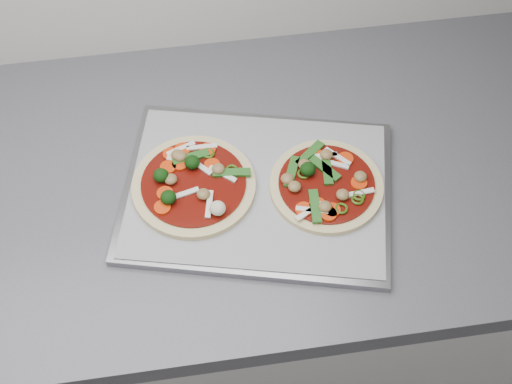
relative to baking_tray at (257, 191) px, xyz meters
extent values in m
cube|color=silver|center=(-0.02, 0.04, -0.48)|extent=(3.60, 0.60, 0.86)
cube|color=#5B5B62|center=(-0.02, 0.04, -0.03)|extent=(3.60, 0.60, 0.04)
cube|color=gray|center=(0.00, 0.00, 0.00)|extent=(0.47, 0.39, 0.01)
cube|color=#A4A4AA|center=(0.00, 0.00, 0.01)|extent=(0.44, 0.37, 0.00)
cylinder|color=#D1C082|center=(-0.10, 0.01, 0.01)|extent=(0.22, 0.22, 0.01)
cylinder|color=#630A09|center=(-0.10, 0.01, 0.02)|extent=(0.19, 0.19, 0.00)
cube|color=#2A6C21|center=(-0.10, 0.06, 0.02)|extent=(0.06, 0.02, 0.00)
ellipsoid|color=beige|center=(-0.07, -0.04, 0.03)|extent=(0.03, 0.03, 0.02)
ellipsoid|color=brown|center=(-0.08, -0.01, 0.03)|extent=(0.02, 0.02, 0.01)
cylinder|color=red|center=(-0.13, 0.07, 0.02)|extent=(0.03, 0.03, 0.00)
ellipsoid|color=brown|center=(-0.06, 0.03, 0.03)|extent=(0.02, 0.02, 0.01)
cylinder|color=red|center=(-0.13, 0.05, 0.02)|extent=(0.03, 0.03, 0.00)
cube|color=white|center=(-0.08, 0.04, 0.02)|extent=(0.04, 0.04, 0.00)
ellipsoid|color=brown|center=(-0.13, 0.02, 0.03)|extent=(0.03, 0.03, 0.01)
cube|color=white|center=(-0.08, 0.08, 0.02)|extent=(0.05, 0.01, 0.00)
cylinder|color=red|center=(-0.14, 0.00, 0.02)|extent=(0.04, 0.04, 0.00)
torus|color=#2E4A0C|center=(-0.07, 0.06, 0.02)|extent=(0.03, 0.03, 0.00)
ellipsoid|color=brown|center=(-0.12, 0.07, 0.03)|extent=(0.03, 0.03, 0.01)
cube|color=white|center=(-0.11, 0.08, 0.02)|extent=(0.05, 0.02, 0.00)
ellipsoid|color=brown|center=(-0.11, 0.06, 0.03)|extent=(0.02, 0.02, 0.01)
cube|color=white|center=(-0.11, -0.01, 0.02)|extent=(0.05, 0.02, 0.00)
ellipsoid|color=#11390B|center=(-0.14, 0.03, 0.03)|extent=(0.03, 0.03, 0.02)
cylinder|color=red|center=(-0.07, 0.07, 0.02)|extent=(0.03, 0.03, 0.00)
cylinder|color=red|center=(-0.06, 0.04, 0.02)|extent=(0.03, 0.03, 0.00)
cube|color=white|center=(-0.08, -0.03, 0.02)|extent=(0.02, 0.05, 0.00)
ellipsoid|color=#11390B|center=(-0.09, 0.05, 0.03)|extent=(0.03, 0.03, 0.02)
cylinder|color=red|center=(-0.11, 0.05, 0.02)|extent=(0.03, 0.03, 0.00)
ellipsoid|color=#11390B|center=(-0.14, -0.01, 0.03)|extent=(0.03, 0.03, 0.02)
cube|color=white|center=(-0.05, 0.02, 0.02)|extent=(0.04, 0.04, 0.00)
cube|color=#2A6C21|center=(-0.04, 0.02, 0.02)|extent=(0.06, 0.02, 0.00)
cylinder|color=red|center=(-0.11, 0.08, 0.02)|extent=(0.03, 0.03, 0.00)
torus|color=#2E4A0C|center=(-0.04, 0.03, 0.02)|extent=(0.03, 0.03, 0.00)
cube|color=white|center=(-0.11, 0.06, 0.02)|extent=(0.05, 0.02, 0.00)
cylinder|color=red|center=(-0.15, -0.03, 0.02)|extent=(0.03, 0.03, 0.00)
cylinder|color=#D1C082|center=(0.10, -0.01, 0.01)|extent=(0.24, 0.24, 0.01)
cylinder|color=#630A09|center=(0.10, -0.01, 0.02)|extent=(0.20, 0.20, 0.00)
ellipsoid|color=brown|center=(0.09, -0.06, 0.03)|extent=(0.03, 0.03, 0.01)
torus|color=#2E4A0C|center=(0.14, -0.05, 0.02)|extent=(0.03, 0.03, 0.00)
cube|color=#2A6C21|center=(0.11, 0.01, 0.02)|extent=(0.05, 0.06, 0.00)
torus|color=#2E4A0C|center=(0.15, -0.05, 0.02)|extent=(0.03, 0.03, 0.00)
ellipsoid|color=brown|center=(0.05, -0.02, 0.03)|extent=(0.02, 0.02, 0.01)
ellipsoid|color=brown|center=(0.12, -0.04, 0.03)|extent=(0.03, 0.03, 0.01)
cube|color=#2A6C21|center=(0.08, -0.06, 0.02)|extent=(0.02, 0.06, 0.00)
cube|color=#2A6C21|center=(0.05, 0.01, 0.02)|extent=(0.04, 0.06, 0.00)
cube|color=#2A6C21|center=(0.11, 0.01, 0.02)|extent=(0.02, 0.06, 0.00)
cube|color=white|center=(0.07, -0.06, 0.02)|extent=(0.05, 0.03, 0.00)
cylinder|color=red|center=(0.15, -0.02, 0.02)|extent=(0.03, 0.03, 0.00)
ellipsoid|color=#11390B|center=(0.08, 0.01, 0.03)|extent=(0.03, 0.03, 0.02)
cylinder|color=red|center=(0.08, -0.05, 0.02)|extent=(0.04, 0.04, 0.00)
ellipsoid|color=brown|center=(0.05, 0.00, 0.03)|extent=(0.02, 0.02, 0.01)
cylinder|color=red|center=(0.10, -0.07, 0.02)|extent=(0.03, 0.03, 0.00)
ellipsoid|color=brown|center=(0.11, 0.03, 0.03)|extent=(0.03, 0.03, 0.01)
cylinder|color=red|center=(0.06, -0.06, 0.02)|extent=(0.03, 0.03, 0.00)
cube|color=white|center=(0.07, -0.06, 0.02)|extent=(0.05, 0.02, 0.00)
torus|color=#2E4A0C|center=(0.06, 0.03, 0.02)|extent=(0.02, 0.02, 0.00)
cube|color=white|center=(0.12, 0.02, 0.02)|extent=(0.05, 0.03, 0.00)
ellipsoid|color=brown|center=(0.08, 0.02, 0.03)|extent=(0.02, 0.02, 0.01)
cylinder|color=red|center=(0.14, 0.02, 0.02)|extent=(0.03, 0.03, 0.00)
torus|color=#2E4A0C|center=(0.07, 0.01, 0.02)|extent=(0.02, 0.02, 0.00)
torus|color=#2E4A0C|center=(0.12, -0.07, 0.02)|extent=(0.03, 0.03, 0.00)
cylinder|color=red|center=(0.09, -0.07, 0.02)|extent=(0.03, 0.03, 0.00)
ellipsoid|color=brown|center=(0.16, -0.02, 0.03)|extent=(0.03, 0.03, 0.01)
cube|color=white|center=(0.13, 0.03, 0.02)|extent=(0.04, 0.04, 0.00)
cube|color=white|center=(0.11, 0.03, 0.02)|extent=(0.05, 0.01, 0.00)
cylinder|color=red|center=(0.10, 0.04, 0.02)|extent=(0.03, 0.03, 0.00)
cube|color=#2A6C21|center=(0.09, 0.04, 0.02)|extent=(0.05, 0.05, 0.00)
cube|color=white|center=(0.15, -0.04, 0.02)|extent=(0.05, 0.01, 0.00)
camera|label=1|loc=(-0.09, -0.62, 0.90)|focal=50.00mm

